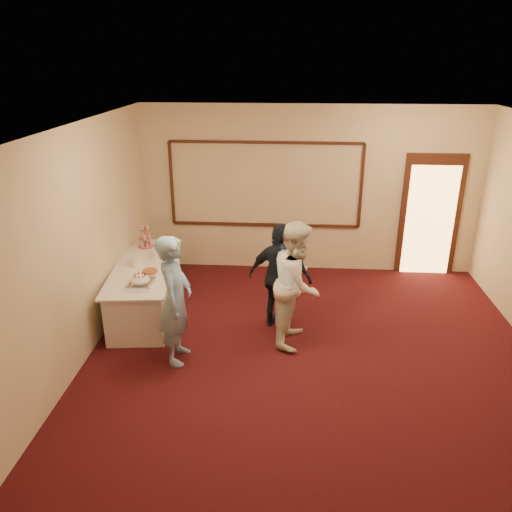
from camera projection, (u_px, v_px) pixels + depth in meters
The scene contains 14 objects.
floor at pixel (314, 378), 6.25m from camera, with size 7.00×7.00×0.00m, color black.
room_walls at pixel (322, 224), 5.49m from camera, with size 6.04×7.04×3.02m.
wall_molding at pixel (265, 185), 8.91m from camera, with size 3.45×0.04×1.55m.
doorway at pixel (430, 216), 8.90m from camera, with size 1.05×0.07×2.20m.
buffet_table at pixel (146, 288), 7.76m from camera, with size 1.14×2.40×0.77m.
pavlova_tray at pixel (140, 282), 6.91m from camera, with size 0.32×0.47×0.17m.
cupcake_stand at pixel (146, 239), 8.31m from camera, with size 0.27×0.27×0.40m.
plate_stack_a at pixel (135, 262), 7.57m from camera, with size 0.17×0.17×0.14m.
plate_stack_b at pixel (157, 253), 7.89m from camera, with size 0.17×0.17×0.15m.
tart at pixel (150, 272), 7.33m from camera, with size 0.25×0.25×0.05m.
man at pixel (175, 300), 6.33m from camera, with size 0.63×0.41×1.73m, color #81B0D2.
woman at pixel (297, 284), 6.76m from camera, with size 0.85×0.66×1.75m, color white.
guest at pixel (280, 277), 7.17m from camera, with size 0.93×0.39×1.58m, color black.
camera_flash at pixel (290, 255), 6.80m from camera, with size 0.07×0.04×0.05m, color white.
Camera 1 is at (-0.36, -5.26, 3.76)m, focal length 35.00 mm.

